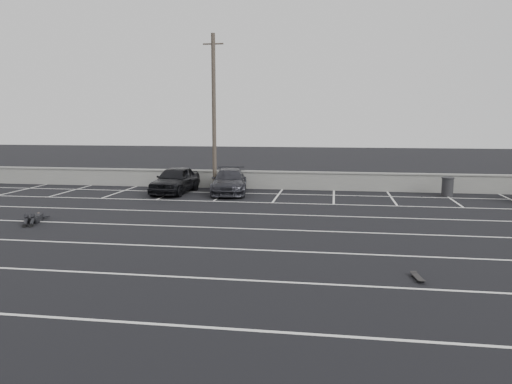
% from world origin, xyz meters
% --- Properties ---
extents(ground, '(120.00, 120.00, 0.00)m').
position_xyz_m(ground, '(0.00, 0.00, 0.00)').
color(ground, black).
rests_on(ground, ground).
extents(seawall, '(50.00, 0.45, 1.06)m').
position_xyz_m(seawall, '(0.00, 14.00, 0.55)').
color(seawall, gray).
rests_on(seawall, ground).
extents(stall_lines, '(36.00, 20.05, 0.01)m').
position_xyz_m(stall_lines, '(-0.08, 4.41, 0.00)').
color(stall_lines, silver).
rests_on(stall_lines, ground).
extents(car_left, '(2.01, 4.46, 1.49)m').
position_xyz_m(car_left, '(-4.77, 11.48, 0.74)').
color(car_left, black).
rests_on(car_left, ground).
extents(car_right, '(2.57, 4.85, 1.34)m').
position_xyz_m(car_right, '(-1.76, 11.83, 0.67)').
color(car_right, '#26262C').
rests_on(car_right, ground).
extents(utility_pole, '(1.19, 0.24, 8.89)m').
position_xyz_m(utility_pole, '(-2.92, 13.20, 4.50)').
color(utility_pole, '#4C4238').
rests_on(utility_pole, ground).
extents(trash_bin, '(0.89, 0.89, 1.02)m').
position_xyz_m(trash_bin, '(10.01, 12.61, 0.52)').
color(trash_bin, '#252528').
rests_on(trash_bin, ground).
extents(person, '(2.50, 3.05, 0.49)m').
position_xyz_m(person, '(-7.93, 3.11, 0.25)').
color(person, black).
rests_on(person, ground).
extents(skateboard, '(0.27, 0.69, 0.08)m').
position_xyz_m(skateboard, '(6.16, -2.26, 0.06)').
color(skateboard, black).
rests_on(skateboard, ground).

